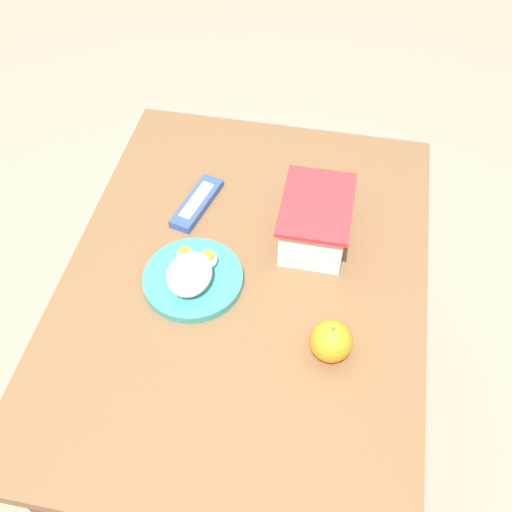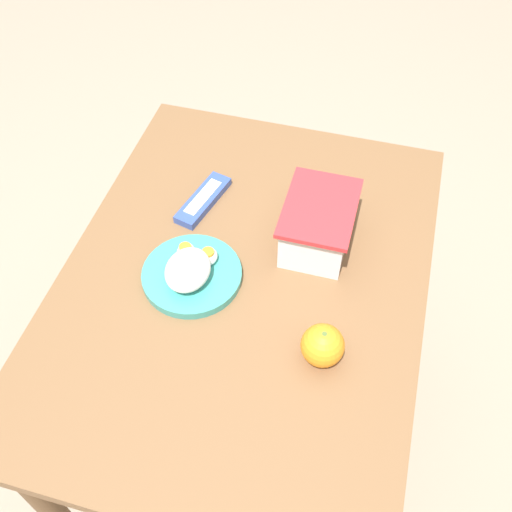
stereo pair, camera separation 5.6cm
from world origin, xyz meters
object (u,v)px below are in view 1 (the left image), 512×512
at_px(food_container, 315,223).
at_px(candy_bar, 197,203).
at_px(orange_fruit, 331,341).
at_px(rice_plate, 192,276).

relative_size(food_container, candy_bar, 1.15).
height_order(orange_fruit, candy_bar, orange_fruit).
xyz_separation_m(orange_fruit, rice_plate, (-0.10, -0.28, -0.01)).
height_order(food_container, rice_plate, food_container).
height_order(rice_plate, candy_bar, rice_plate).
bearing_deg(orange_fruit, rice_plate, -110.20).
distance_m(food_container, rice_plate, 0.27).
xyz_separation_m(food_container, rice_plate, (0.16, -0.21, -0.02)).
relative_size(orange_fruit, rice_plate, 0.40).
bearing_deg(food_container, rice_plate, -53.41).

